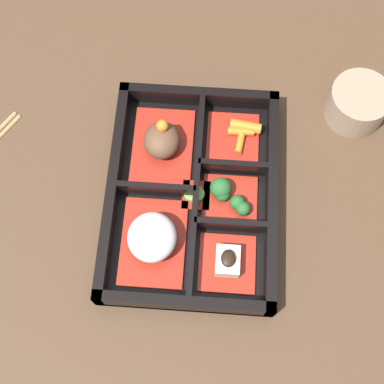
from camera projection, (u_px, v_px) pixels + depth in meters
The scene contains 10 objects.
ground_plane at pixel (192, 198), 0.77m from camera, with size 3.00×3.00×0.00m, color #4C3523.
bento_base at pixel (192, 197), 0.77m from camera, with size 0.32×0.24×0.01m.
bento_rim at pixel (194, 193), 0.75m from camera, with size 0.32×0.24×0.04m.
bowl_rice at pixel (152, 238), 0.72m from camera, with size 0.13×0.09×0.05m.
bowl_stew at pixel (162, 142), 0.77m from camera, with size 0.13×0.09×0.06m.
bowl_tofu at pixel (227, 262), 0.72m from camera, with size 0.08×0.08×0.03m.
bowl_greens at pixel (228, 196), 0.75m from camera, with size 0.07×0.08×0.04m.
bowl_carrots at pixel (237, 136), 0.79m from camera, with size 0.08×0.08×0.02m.
bowl_pickles at pixel (195, 197), 0.76m from camera, with size 0.04×0.04×0.01m.
tea_cup at pixel (358, 103), 0.80m from camera, with size 0.09×0.09×0.06m.
Camera 1 is at (-0.27, -0.02, 0.72)m, focal length 50.00 mm.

